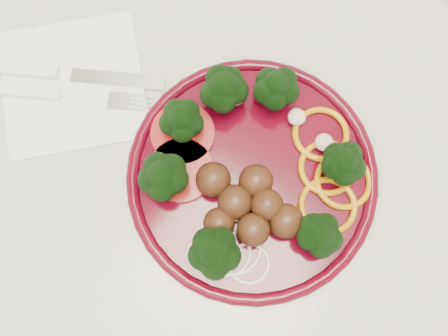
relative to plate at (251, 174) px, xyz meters
The scene contains 5 objects.
counter 0.51m from the plate, behind, with size 2.40×0.60×0.90m.
plate is the anchor object (origin of this frame).
napkin 0.23m from the plate, behind, with size 0.16×0.16×0.00m, color white.
knife 0.26m from the plate, behind, with size 0.19×0.11×0.01m.
fork 0.25m from the plate, behind, with size 0.17×0.09×0.01m.
Camera 1 is at (0.22, 1.58, 1.44)m, focal length 40.00 mm.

